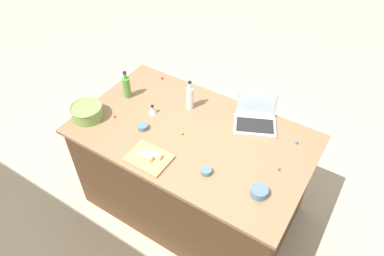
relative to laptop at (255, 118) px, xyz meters
The scene contains 18 objects.
ground_plane 1.06m from the laptop, 45.31° to the left, with size 12.00×12.00×0.00m, color #B7A88E.
island_counter 0.69m from the laptop, 45.31° to the left, with size 1.74×1.03×0.90m.
laptop is the anchor object (origin of this frame).
mixing_bowl_large 1.27m from the laptop, 29.38° to the left, with size 0.24×0.24×0.11m.
bottle_olive 1.05m from the laptop, 14.47° to the left, with size 0.06×0.06×0.24m.
bottle_vinegar 0.52m from the laptop, 12.13° to the left, with size 0.06×0.06×0.25m.
cutting_board 0.85m from the laptop, 57.63° to the left, with size 0.29×0.22×0.02m, color tan.
butter_stick_left 0.81m from the laptop, 58.38° to the left, with size 0.11×0.04×0.04m, color #F4E58C.
butter_stick_right 0.87m from the laptop, 57.64° to the left, with size 0.11×0.04×0.04m, color #F4E58C.
ramekin_small 0.84m from the laptop, 36.79° to the left, with size 0.07×0.07×0.04m, color slate.
ramekin_medium 0.66m from the laptop, 117.16° to the left, with size 0.11×0.11×0.05m, color slate.
ramekin_wide 0.62m from the laptop, 84.21° to the left, with size 0.07×0.07×0.04m, color slate.
kitchen_timer 0.78m from the laptop, 24.17° to the left, with size 0.07×0.07×0.08m.
candy_0 0.35m from the laptop, behind, with size 0.02×0.02×0.02m, color blue.
candy_1 0.93m from the laptop, ahead, with size 0.02×0.02×0.02m, color red.
candy_2 0.56m from the laptop, 45.06° to the left, with size 0.02×0.02×0.02m, color yellow.
candy_3 1.07m from the laptop, 28.93° to the left, with size 0.02×0.02×0.02m, color red.
candy_4 0.47m from the laptop, 134.66° to the left, with size 0.02×0.02×0.02m, color #CC3399.
Camera 1 is at (-0.98, 1.54, 2.69)m, focal length 32.71 mm.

